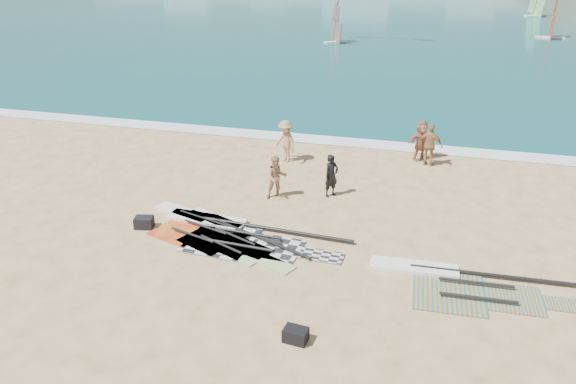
% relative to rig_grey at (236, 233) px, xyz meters
% --- Properties ---
extents(ground, '(300.00, 300.00, 0.00)m').
position_rel_rig_grey_xyz_m(ground, '(2.07, -2.50, -0.05)').
color(ground, '#DCBF81').
rests_on(ground, ground).
extents(surf_line, '(300.00, 1.20, 0.04)m').
position_rel_rig_grey_xyz_m(surf_line, '(2.07, 9.80, -0.05)').
color(surf_line, white).
rests_on(surf_line, ground).
extents(rig_grey, '(6.41, 2.70, 0.20)m').
position_rel_rig_grey_xyz_m(rig_grey, '(0.00, 0.00, 0.00)').
color(rig_grey, '#242326').
rests_on(rig_grey, ground).
extents(rig_green, '(4.82, 3.30, 0.20)m').
position_rel_rig_grey_xyz_m(rig_green, '(-0.25, -0.18, -0.00)').
color(rig_green, '#60CA20').
rests_on(rig_green, ground).
extents(rig_orange, '(5.95, 2.36, 0.20)m').
position_rel_rig_grey_xyz_m(rig_orange, '(6.88, -1.12, -0.00)').
color(rig_orange, orange).
rests_on(rig_orange, ground).
extents(rig_red, '(5.05, 2.91, 0.20)m').
position_rel_rig_grey_xyz_m(rig_red, '(-1.41, 0.14, -0.00)').
color(rig_red, '#B60616').
rests_on(rig_red, ground).
extents(gear_bag_near, '(0.67, 0.54, 0.38)m').
position_rel_rig_grey_xyz_m(gear_bag_near, '(-3.08, -0.34, 0.14)').
color(gear_bag_near, black).
rests_on(gear_bag_near, ground).
extents(gear_bag_far, '(0.60, 0.45, 0.34)m').
position_rel_rig_grey_xyz_m(gear_bag_far, '(3.15, -4.61, 0.12)').
color(gear_bag_far, black).
rests_on(gear_bag_far, ground).
extents(person_wetsuit, '(0.67, 0.69, 1.60)m').
position_rel_rig_grey_xyz_m(person_wetsuit, '(2.38, 3.75, 0.75)').
color(person_wetsuit, black).
rests_on(person_wetsuit, ground).
extents(beachgoer_left, '(0.98, 0.91, 1.62)m').
position_rel_rig_grey_xyz_m(beachgoer_left, '(0.49, 3.05, 0.76)').
color(beachgoer_left, tan).
rests_on(beachgoer_left, ground).
extents(beachgoer_mid, '(1.33, 1.26, 1.81)m').
position_rel_rig_grey_xyz_m(beachgoer_mid, '(-0.17, 6.74, 0.85)').
color(beachgoer_mid, tan).
rests_on(beachgoer_mid, ground).
extents(beachgoer_back, '(1.13, 0.70, 1.80)m').
position_rel_rig_grey_xyz_m(beachgoer_back, '(5.75, 7.83, 0.85)').
color(beachgoer_back, '#A6804D').
rests_on(beachgoer_back, ground).
extents(beachgoer_right, '(1.58, 1.45, 1.76)m').
position_rel_rig_grey_xyz_m(beachgoer_right, '(5.37, 8.44, 0.83)').
color(beachgoer_right, '#AD6854').
rests_on(beachgoer_right, ground).
extents(windsurfer_left, '(2.04, 2.11, 3.79)m').
position_rel_rig_grey_xyz_m(windsurfer_left, '(-3.69, 37.24, 1.10)').
color(windsurfer_left, white).
rests_on(windsurfer_left, ground).
extents(windsurfer_centre, '(2.69, 3.23, 4.82)m').
position_rel_rig_grey_xyz_m(windsurfer_centre, '(15.85, 45.00, 1.32)').
color(windsurfer_centre, white).
rests_on(windsurfer_centre, ground).
extents(windsurfer_right, '(2.73, 2.93, 4.88)m').
position_rel_rig_grey_xyz_m(windsurfer_right, '(16.71, 63.07, 1.33)').
color(windsurfer_right, white).
rests_on(windsurfer_right, ground).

